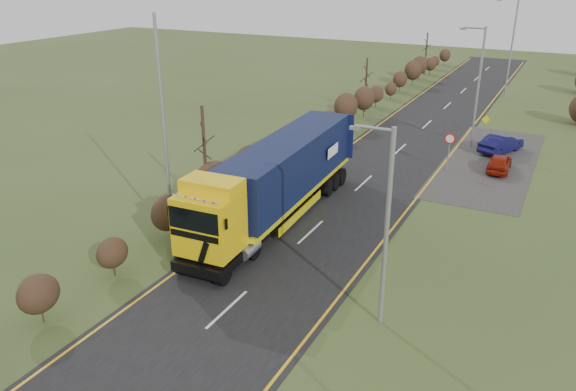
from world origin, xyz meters
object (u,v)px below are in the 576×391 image
at_px(lorry, 278,177).
at_px(speed_sign, 449,144).
at_px(car_blue_sedan, 501,144).
at_px(car_red_hatchback, 499,163).
at_px(streetlight_near, 385,222).

bearing_deg(lorry, speed_sign, 58.70).
height_order(car_blue_sedan, speed_sign, speed_sign).
xyz_separation_m(car_red_hatchback, streetlight_near, (-1.63, -20.36, 3.73)).
height_order(lorry, car_red_hatchback, lorry).
distance_m(lorry, car_blue_sedan, 20.31).
xyz_separation_m(car_red_hatchback, speed_sign, (-3.14, -1.61, 1.29)).
bearing_deg(speed_sign, streetlight_near, -85.39).
distance_m(lorry, streetlight_near, 10.59).
xyz_separation_m(lorry, streetlight_near, (8.02, -6.67, 1.83)).
bearing_deg(streetlight_near, car_blue_sedan, 87.40).
bearing_deg(speed_sign, lorry, -118.31).
xyz_separation_m(lorry, car_blue_sedan, (9.14, 18.04, -1.81)).
distance_m(lorry, speed_sign, 13.73).
height_order(car_red_hatchback, speed_sign, speed_sign).
distance_m(car_red_hatchback, speed_sign, 3.76).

